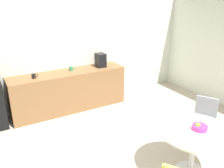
% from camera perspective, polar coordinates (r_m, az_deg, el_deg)
% --- Properties ---
extents(wall_back, '(6.00, 0.10, 2.60)m').
position_cam_1_polar(wall_back, '(5.66, -9.00, 8.17)').
color(wall_back, silver).
rests_on(wall_back, ground_plane).
extents(counter_block, '(2.58, 0.60, 0.90)m').
position_cam_1_polar(counter_block, '(5.49, -10.19, -1.60)').
color(counter_block, brown).
rests_on(counter_block, ground_plane).
extents(round_table, '(1.04, 1.04, 0.73)m').
position_cam_1_polar(round_table, '(3.65, 19.15, -12.34)').
color(round_table, silver).
rests_on(round_table, ground_plane).
extents(chair_gray, '(0.58, 0.58, 0.83)m').
position_cam_1_polar(chair_gray, '(4.50, 21.35, -6.98)').
color(chair_gray, silver).
rests_on(chair_gray, ground_plane).
extents(fruit_bowl, '(0.21, 0.21, 0.11)m').
position_cam_1_polar(fruit_bowl, '(3.58, 20.24, -9.67)').
color(fruit_bowl, '#D8338C').
rests_on(fruit_bowl, round_table).
extents(mug_white, '(0.13, 0.08, 0.09)m').
position_cam_1_polar(mug_white, '(5.41, -9.77, 3.68)').
color(mug_white, '#338C59').
rests_on(mug_white, counter_block).
extents(mug_green, '(0.13, 0.08, 0.09)m').
position_cam_1_polar(mug_green, '(5.09, -18.26, 1.83)').
color(mug_green, black).
rests_on(mug_green, counter_block).
extents(coffee_maker, '(0.20, 0.24, 0.32)m').
position_cam_1_polar(coffee_maker, '(5.60, -2.77, 5.74)').
color(coffee_maker, black).
rests_on(coffee_maker, counter_block).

